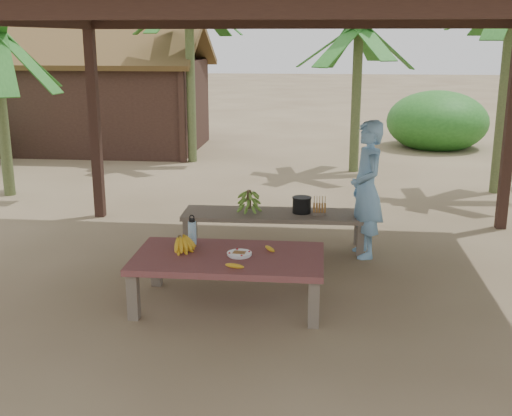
# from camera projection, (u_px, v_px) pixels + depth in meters

# --- Properties ---
(ground) EXTENTS (80.00, 80.00, 0.00)m
(ground) POSITION_uv_depth(u_px,v_px,m) (283.00, 282.00, 6.78)
(ground) COLOR brown
(ground) RESTS_ON ground
(pavilion) EXTENTS (6.60, 5.60, 2.95)m
(pavilion) POSITION_uv_depth(u_px,v_px,m) (285.00, 7.00, 6.05)
(pavilion) COLOR black
(pavilion) RESTS_ON ground
(work_table) EXTENTS (1.81, 1.01, 0.50)m
(work_table) POSITION_uv_depth(u_px,v_px,m) (229.00, 262.00, 6.11)
(work_table) COLOR brown
(work_table) RESTS_ON ground
(bench) EXTENTS (2.22, 0.66, 0.45)m
(bench) POSITION_uv_depth(u_px,v_px,m) (274.00, 217.00, 7.76)
(bench) COLOR brown
(bench) RESTS_ON ground
(ripe_banana_bunch) EXTENTS (0.33, 0.30, 0.17)m
(ripe_banana_bunch) POSITION_uv_depth(u_px,v_px,m) (180.00, 242.00, 6.20)
(ripe_banana_bunch) COLOR yellow
(ripe_banana_bunch) RESTS_ON work_table
(plate) EXTENTS (0.24, 0.24, 0.04)m
(plate) POSITION_uv_depth(u_px,v_px,m) (239.00, 254.00, 6.07)
(plate) COLOR white
(plate) RESTS_ON work_table
(loose_banana_front) EXTENTS (0.18, 0.06, 0.04)m
(loose_banana_front) POSITION_uv_depth(u_px,v_px,m) (235.00, 266.00, 5.75)
(loose_banana_front) COLOR yellow
(loose_banana_front) RESTS_ON work_table
(loose_banana_side) EXTENTS (0.13, 0.13, 0.04)m
(loose_banana_side) POSITION_uv_depth(u_px,v_px,m) (270.00, 249.00, 6.21)
(loose_banana_side) COLOR yellow
(loose_banana_side) RESTS_ON work_table
(water_flask) EXTENTS (0.08, 0.08, 0.31)m
(water_flask) POSITION_uv_depth(u_px,v_px,m) (192.00, 232.00, 6.39)
(water_flask) COLOR #4395D2
(water_flask) RESTS_ON work_table
(green_banana_stalk) EXTENTS (0.26, 0.26, 0.29)m
(green_banana_stalk) POSITION_uv_depth(u_px,v_px,m) (249.00, 201.00, 7.74)
(green_banana_stalk) COLOR #598C2D
(green_banana_stalk) RESTS_ON bench
(cooking_pot) EXTENTS (0.22, 0.22, 0.19)m
(cooking_pot) POSITION_uv_depth(u_px,v_px,m) (302.00, 205.00, 7.73)
(cooking_pot) COLOR black
(cooking_pot) RESTS_ON bench
(skewer_rack) EXTENTS (0.18, 0.08, 0.24)m
(skewer_rack) POSITION_uv_depth(u_px,v_px,m) (320.00, 205.00, 7.63)
(skewer_rack) COLOR #A57F47
(skewer_rack) RESTS_ON bench
(woman) EXTENTS (0.51, 0.66, 1.60)m
(woman) POSITION_uv_depth(u_px,v_px,m) (367.00, 189.00, 7.41)
(woman) COLOR #6EA1D0
(woman) RESTS_ON ground
(hut) EXTENTS (4.40, 3.43, 2.85)m
(hut) POSITION_uv_depth(u_px,v_px,m) (110.00, 101.00, 14.65)
(hut) COLOR black
(hut) RESTS_ON ground
(banana_plant_ne) EXTENTS (1.80, 1.80, 3.41)m
(banana_plant_ne) POSITION_uv_depth(u_px,v_px,m) (512.00, 10.00, 9.95)
(banana_plant_ne) COLOR #596638
(banana_plant_ne) RESTS_ON ground
(banana_plant_n) EXTENTS (1.80, 1.80, 2.96)m
(banana_plant_n) POSITION_uv_depth(u_px,v_px,m) (359.00, 39.00, 11.75)
(banana_plant_n) COLOR #596638
(banana_plant_n) RESTS_ON ground
(banana_plant_nw) EXTENTS (1.80, 1.80, 3.57)m
(banana_plant_nw) POSITION_uv_depth(u_px,v_px,m) (189.00, 7.00, 12.56)
(banana_plant_nw) COLOR #596638
(banana_plant_nw) RESTS_ON ground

